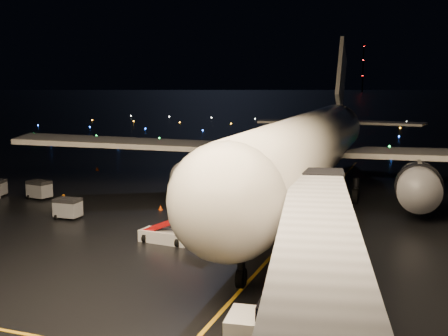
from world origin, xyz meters
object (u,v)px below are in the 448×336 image
Objects in this scene: airliner at (315,108)px; belt_loader at (166,224)px; baggage_cart_0 at (68,208)px; pushback_tug at (276,326)px; baggage_cart_1 at (39,190)px; crew_c at (64,204)px.

belt_loader is at bearing -110.70° from airliner.
airliner is 30.32× the size of baggage_cart_0.
airliner is at bearing 41.76° from baggage_cart_0.
pushback_tug is 0.75× the size of belt_loader.
pushback_tug reaches higher than baggage_cart_0.
baggage_cart_1 is at bearing -159.29° from airliner.
pushback_tug is 2.05× the size of baggage_cart_0.
belt_loader is at bearing 35.20° from crew_c.
airliner is 26.71m from baggage_cart_0.
belt_loader is 13.77m from crew_c.
pushback_tug is 29.32m from baggage_cart_0.
baggage_cart_1 is at bearing 136.27° from pushback_tug.
crew_c is at bearing 136.20° from pushback_tug.
baggage_cart_1 is at bearing 157.94° from belt_loader.
airliner reaches higher than belt_loader.
belt_loader is 2.63× the size of baggage_cart_1.
belt_loader is at bearing -18.46° from baggage_cart_1.
baggage_cart_0 is at bearing 167.07° from belt_loader.
pushback_tug is at bearing -38.59° from baggage_cart_0.
airliner is 36.35m from pushback_tug.
belt_loader reaches higher than baggage_cart_0.
belt_loader reaches higher than baggage_cart_1.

